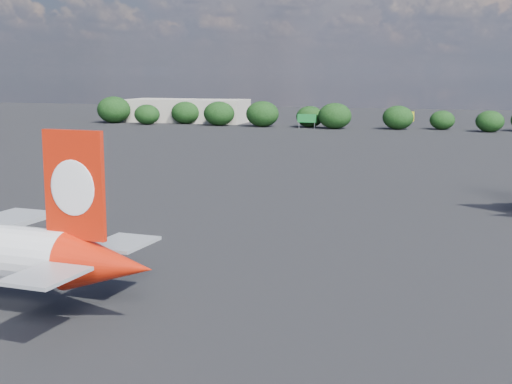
% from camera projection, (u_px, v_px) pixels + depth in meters
% --- Properties ---
extents(ground, '(500.00, 500.00, 0.00)m').
position_uv_depth(ground, '(249.00, 188.00, 109.11)').
color(ground, black).
rests_on(ground, ground).
extents(terminal_building, '(42.00, 16.00, 8.00)m').
position_uv_depth(terminal_building, '(187.00, 111.00, 251.70)').
color(terminal_building, '#A59C8E').
rests_on(terminal_building, ground).
extents(highway_sign, '(6.00, 0.30, 4.50)m').
position_uv_depth(highway_sign, '(307.00, 119.00, 223.10)').
color(highway_sign, '#166E2B').
rests_on(highway_sign, ground).
extents(billboard_yellow, '(5.00, 0.30, 5.50)m').
position_uv_depth(billboard_yellow, '(406.00, 117.00, 219.89)').
color(billboard_yellow, yellow).
rests_on(billboard_yellow, ground).
extents(horizon_treeline, '(203.52, 14.84, 9.19)m').
position_uv_depth(horizon_treeline, '(359.00, 116.00, 221.99)').
color(horizon_treeline, black).
rests_on(horizon_treeline, ground).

